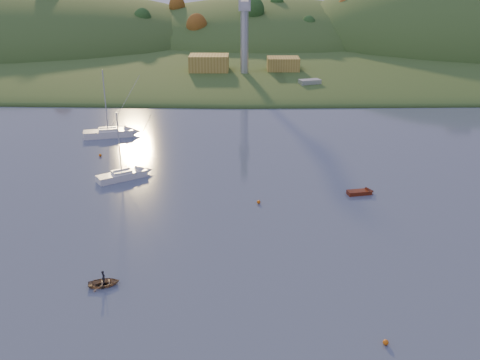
{
  "coord_description": "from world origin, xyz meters",
  "views": [
    {
      "loc": [
        1.83,
        -29.29,
        30.17
      ],
      "look_at": [
        1.36,
        37.46,
        3.51
      ],
      "focal_mm": 40.0,
      "sensor_mm": 36.0,
      "label": 1
    }
  ],
  "objects_px": {
    "red_tender": "(364,192)",
    "canoe": "(104,283)",
    "sailboat_far": "(108,133)",
    "sailboat_near": "(122,175)"
  },
  "relations": [
    {
      "from": "sailboat_near",
      "to": "red_tender",
      "type": "distance_m",
      "value": 36.25
    },
    {
      "from": "sailboat_near",
      "to": "canoe",
      "type": "relative_size",
      "value": 3.35
    },
    {
      "from": "red_tender",
      "to": "sailboat_far",
      "type": "bearing_deg",
      "value": 135.68
    },
    {
      "from": "sailboat_far",
      "to": "red_tender",
      "type": "relative_size",
      "value": 3.05
    },
    {
      "from": "canoe",
      "to": "sailboat_far",
      "type": "bearing_deg",
      "value": -1.66
    },
    {
      "from": "red_tender",
      "to": "canoe",
      "type": "bearing_deg",
      "value": -154.61
    },
    {
      "from": "sailboat_far",
      "to": "red_tender",
      "type": "bearing_deg",
      "value": -46.97
    },
    {
      "from": "sailboat_far",
      "to": "red_tender",
      "type": "height_order",
      "value": "sailboat_far"
    },
    {
      "from": "sailboat_near",
      "to": "sailboat_far",
      "type": "relative_size",
      "value": 0.82
    },
    {
      "from": "sailboat_far",
      "to": "canoe",
      "type": "xyz_separation_m",
      "value": [
        11.69,
        -51.32,
        -0.48
      ]
    }
  ]
}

